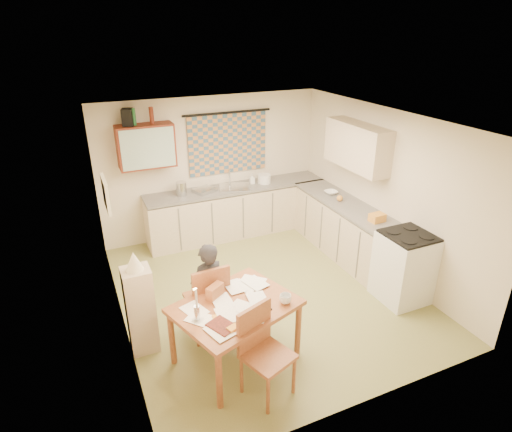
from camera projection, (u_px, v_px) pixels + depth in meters
name	position (u px, v px, depth m)	size (l,w,h in m)	color
floor	(265.00, 291.00, 6.30)	(4.00, 4.50, 0.02)	olive
ceiling	(267.00, 120.00, 5.26)	(4.00, 4.50, 0.02)	white
wall_back	(212.00, 167.00, 7.66)	(4.00, 0.02, 2.50)	beige
wall_front	(372.00, 305.00, 3.90)	(4.00, 0.02, 2.50)	beige
wall_left	(112.00, 242.00, 5.03)	(0.02, 4.50, 2.50)	beige
wall_right	(385.00, 192.00, 6.53)	(0.02, 4.50, 2.50)	beige
window_blind	(228.00, 144.00, 7.57)	(1.45, 0.03, 1.05)	#345671
curtain_rod	(227.00, 113.00, 7.33)	(0.04, 0.04, 1.60)	black
wall_cabinet	(146.00, 146.00, 6.86)	(0.90, 0.34, 0.70)	#581C0F
wall_cabinet_glass	(148.00, 149.00, 6.71)	(0.84, 0.02, 0.64)	#99B2A5
upper_cabinet_right	(357.00, 146.00, 6.67)	(0.34, 1.30, 0.70)	#C1AA8D
framed_print	(106.00, 194.00, 5.19)	(0.04, 0.50, 0.40)	beige
print_canvas	(108.00, 194.00, 5.20)	(0.01, 0.42, 0.32)	#B8B7A6
counter_back	(237.00, 211.00, 7.86)	(3.30, 0.62, 0.92)	#C1AA8D
counter_right	(354.00, 236.00, 6.93)	(0.62, 2.95, 0.92)	#C1AA8D
stove	(404.00, 267.00, 5.94)	(0.65, 0.65, 1.01)	white
sink	(235.00, 189.00, 7.67)	(0.55, 0.45, 0.10)	silver
tap	(230.00, 177.00, 7.74)	(0.03, 0.03, 0.28)	silver
dish_rack	(204.00, 190.00, 7.43)	(0.35, 0.30, 0.06)	silver
kettle	(181.00, 189.00, 7.24)	(0.18, 0.18, 0.24)	silver
mixing_bowl	(264.00, 179.00, 7.84)	(0.24, 0.24, 0.16)	white
soap_bottle	(252.00, 179.00, 7.79)	(0.09, 0.09, 0.18)	white
bowl	(331.00, 192.00, 7.34)	(0.22, 0.22, 0.05)	white
orange_bag	(377.00, 218.00, 6.31)	(0.22, 0.16, 0.12)	orange
fruit_orange	(340.00, 198.00, 7.04)	(0.10, 0.10, 0.10)	orange
speaker	(128.00, 117.00, 6.57)	(0.16, 0.20, 0.26)	black
bottle_green	(134.00, 117.00, 6.61)	(0.07, 0.07, 0.26)	#195926
bottle_brown	(151.00, 115.00, 6.71)	(0.07, 0.07, 0.26)	#581C0F
dining_table	(236.00, 331.00, 4.89)	(1.53, 1.34, 0.75)	brown
chair_far	(207.00, 312.00, 5.32)	(0.49, 0.49, 1.03)	brown
chair_near	(266.00, 369.00, 4.45)	(0.58, 0.58, 1.00)	brown
person	(208.00, 291.00, 5.16)	(0.53, 0.42, 1.28)	black
shelf_stand	(141.00, 310.00, 4.97)	(0.32, 0.30, 1.10)	#C1AA8D
lampshade	(134.00, 261.00, 4.70)	(0.20, 0.20, 0.22)	beige
letter_rack	(215.00, 292.00, 4.83)	(0.22, 0.10, 0.16)	brown
mug	(285.00, 299.00, 4.74)	(0.18, 0.18, 0.11)	white
magazine	(214.00, 331.00, 4.30)	(0.32, 0.35, 0.03)	maroon
book	(214.00, 323.00, 4.43)	(0.20, 0.26, 0.02)	orange
orange_box	(233.00, 328.00, 4.33)	(0.12, 0.08, 0.04)	orange
eyeglasses	(266.00, 311.00, 4.62)	(0.13, 0.04, 0.02)	black
candle_holder	(197.00, 313.00, 4.45)	(0.06, 0.06, 0.18)	silver
candle	(196.00, 298.00, 4.36)	(0.02, 0.02, 0.22)	white
candle_flame	(194.00, 290.00, 4.28)	(0.02, 0.02, 0.02)	#FFCC66
papers	(234.00, 305.00, 4.71)	(1.16, 1.08, 0.02)	white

